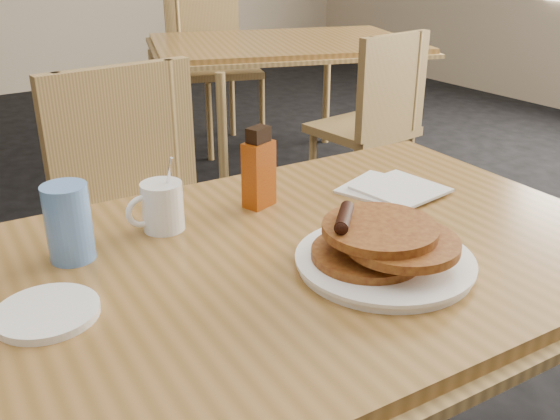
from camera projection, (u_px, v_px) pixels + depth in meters
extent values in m
cube|color=olive|center=(305.00, 258.00, 1.10)|extent=(1.19, 0.84, 0.04)
cube|color=tan|center=(304.00, 265.00, 1.10)|extent=(1.24, 0.88, 0.02)
cylinder|color=tan|center=(381.00, 287.00, 1.73)|extent=(0.04, 0.04, 0.71)
cube|color=olive|center=(284.00, 44.00, 3.25)|extent=(1.55, 1.28, 0.04)
cube|color=tan|center=(284.00, 47.00, 3.26)|extent=(1.60, 1.33, 0.02)
cylinder|color=tan|center=(223.00, 151.00, 2.83)|extent=(0.04, 0.04, 0.71)
cylinder|color=tan|center=(327.00, 89.00, 3.98)|extent=(0.04, 0.04, 0.71)
cube|color=tan|center=(160.00, 260.00, 1.67)|extent=(0.45, 0.45, 0.04)
cube|color=tan|center=(123.00, 151.00, 1.71)|extent=(0.43, 0.07, 0.47)
cylinder|color=tan|center=(132.00, 390.00, 1.54)|extent=(0.04, 0.04, 0.43)
cylinder|color=tan|center=(193.00, 290.00, 1.98)|extent=(0.04, 0.04, 0.43)
cube|color=tan|center=(220.00, 70.00, 3.83)|extent=(0.58, 0.58, 0.04)
cube|color=tan|center=(202.00, 21.00, 3.88)|extent=(0.44, 0.19, 0.50)
cylinder|color=tan|center=(210.00, 122.00, 3.70)|extent=(0.04, 0.04, 0.47)
cylinder|color=tan|center=(232.00, 101.00, 4.17)|extent=(0.04, 0.04, 0.47)
cube|color=tan|center=(362.00, 129.00, 2.89)|extent=(0.43, 0.43, 0.04)
cube|color=tan|center=(392.00, 86.00, 2.66)|extent=(0.40, 0.08, 0.43)
cylinder|color=tan|center=(356.00, 192.00, 2.78)|extent=(0.04, 0.04, 0.41)
cylinder|color=tan|center=(363.00, 159.00, 3.19)|extent=(0.04, 0.04, 0.41)
cylinder|color=white|center=(384.00, 262.00, 1.02)|extent=(0.28, 0.28, 0.02)
cylinder|color=white|center=(385.00, 258.00, 1.02)|extent=(0.29, 0.29, 0.01)
cylinder|color=brown|center=(367.00, 254.00, 1.01)|extent=(0.18, 0.18, 0.01)
cylinder|color=brown|center=(391.00, 236.00, 1.04)|extent=(0.19, 0.19, 0.01)
cylinder|color=brown|center=(402.00, 243.00, 0.98)|extent=(0.18, 0.18, 0.01)
cylinder|color=brown|center=(380.00, 229.00, 0.99)|extent=(0.19, 0.19, 0.01)
cylinder|color=black|center=(344.00, 217.00, 0.99)|extent=(0.08, 0.08, 0.02)
cylinder|color=white|center=(163.00, 206.00, 1.14)|extent=(0.08, 0.08, 0.09)
torus|color=white|center=(142.00, 211.00, 1.12)|extent=(0.06, 0.01, 0.06)
cylinder|color=black|center=(161.00, 187.00, 1.12)|extent=(0.07, 0.07, 0.01)
cylinder|color=silver|center=(167.00, 189.00, 1.13)|extent=(0.02, 0.05, 0.13)
cube|color=maroon|center=(259.00, 174.00, 1.23)|extent=(0.07, 0.06, 0.13)
cube|color=black|center=(258.00, 135.00, 1.20)|extent=(0.05, 0.04, 0.03)
cube|color=silver|center=(384.00, 189.00, 1.33)|extent=(0.20, 0.20, 0.01)
cube|color=silver|center=(401.00, 189.00, 1.32)|extent=(0.17, 0.17, 0.01)
cylinder|color=#5C8DD9|center=(69.00, 223.00, 1.03)|extent=(0.10, 0.10, 0.13)
cylinder|color=white|center=(47.00, 313.00, 0.89)|extent=(0.15, 0.15, 0.01)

